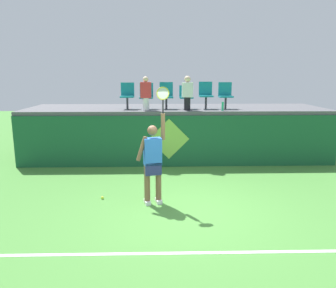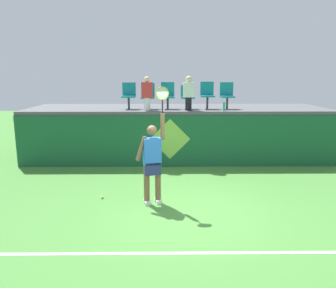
# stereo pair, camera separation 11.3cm
# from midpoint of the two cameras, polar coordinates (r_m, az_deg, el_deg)

# --- Properties ---
(ground_plane) EXTENTS (40.00, 40.00, 0.00)m
(ground_plane) POSITION_cam_midpoint_polar(r_m,az_deg,el_deg) (7.13, 2.74, -11.72)
(ground_plane) COLOR #478438
(court_back_wall) EXTENTS (10.12, 0.20, 1.62)m
(court_back_wall) POSITION_cam_midpoint_polar(r_m,az_deg,el_deg) (10.39, 1.33, 0.54)
(court_back_wall) COLOR #195633
(court_back_wall) RESTS_ON ground_plane
(spectator_platform) EXTENTS (10.12, 2.74, 0.12)m
(spectator_platform) POSITION_cam_midpoint_polar(r_m,az_deg,el_deg) (11.56, 1.04, 6.05)
(spectator_platform) COLOR #56565B
(spectator_platform) RESTS_ON court_back_wall
(court_baseline_stripe) EXTENTS (9.11, 0.08, 0.01)m
(court_baseline_stripe) POSITION_cam_midpoint_polar(r_m,az_deg,el_deg) (5.69, 3.98, -18.21)
(court_baseline_stripe) COLOR white
(court_baseline_stripe) RESTS_ON ground_plane
(tennis_player) EXTENTS (0.74, 0.34, 2.60)m
(tennis_player) POSITION_cam_midpoint_polar(r_m,az_deg,el_deg) (7.30, -3.07, -2.79)
(tennis_player) COLOR white
(tennis_player) RESTS_ON ground_plane
(tennis_ball) EXTENTS (0.07, 0.07, 0.07)m
(tennis_ball) POSITION_cam_midpoint_polar(r_m,az_deg,el_deg) (7.99, -11.64, -9.04)
(tennis_ball) COLOR #D1E533
(tennis_ball) RESTS_ON ground_plane
(water_bottle) EXTENTS (0.07, 0.07, 0.28)m
(water_bottle) POSITION_cam_midpoint_polar(r_m,az_deg,el_deg) (10.57, 9.10, 6.44)
(water_bottle) COLOR #26B272
(water_bottle) RESTS_ON spectator_platform
(stadium_chair_0) EXTENTS (0.44, 0.42, 0.86)m
(stadium_chair_0) POSITION_cam_midpoint_polar(r_m,az_deg,el_deg) (11.05, -7.32, 8.50)
(stadium_chair_0) COLOR #38383D
(stadium_chair_0) RESTS_ON spectator_platform
(stadium_chair_1) EXTENTS (0.44, 0.42, 0.85)m
(stadium_chair_1) POSITION_cam_midpoint_polar(r_m,az_deg,el_deg) (11.01, -4.04, 8.45)
(stadium_chair_1) COLOR #38383D
(stadium_chair_1) RESTS_ON spectator_platform
(stadium_chair_2) EXTENTS (0.44, 0.42, 0.87)m
(stadium_chair_2) POSITION_cam_midpoint_polar(r_m,az_deg,el_deg) (11.00, -0.60, 8.56)
(stadium_chair_2) COLOR #38383D
(stadium_chair_2) RESTS_ON spectator_platform
(stadium_chair_3) EXTENTS (0.44, 0.42, 0.77)m
(stadium_chair_3) POSITION_cam_midpoint_polar(r_m,az_deg,el_deg) (11.02, 2.85, 8.32)
(stadium_chair_3) COLOR #38383D
(stadium_chair_3) RESTS_ON spectator_platform
(stadium_chair_4) EXTENTS (0.44, 0.42, 0.89)m
(stadium_chair_4) POSITION_cam_midpoint_polar(r_m,az_deg,el_deg) (11.09, 6.24, 8.63)
(stadium_chair_4) COLOR #38383D
(stadium_chair_4) RESTS_ON spectator_platform
(stadium_chair_5) EXTENTS (0.44, 0.42, 0.87)m
(stadium_chair_5) POSITION_cam_midpoint_polar(r_m,az_deg,el_deg) (11.20, 9.58, 8.49)
(stadium_chair_5) COLOR #38383D
(stadium_chair_5) RESTS_ON spectator_platform
(spectator_0) EXTENTS (0.34, 0.20, 1.06)m
(spectator_0) POSITION_cam_midpoint_polar(r_m,az_deg,el_deg) (10.56, -4.15, 8.75)
(spectator_0) COLOR white
(spectator_0) RESTS_ON spectator_platform
(spectator_1) EXTENTS (0.34, 0.20, 1.08)m
(spectator_1) POSITION_cam_midpoint_polar(r_m,az_deg,el_deg) (10.55, 3.04, 8.87)
(spectator_1) COLOR black
(spectator_1) RESTS_ON spectator_platform
(wall_signage_mount) EXTENTS (1.27, 0.01, 1.53)m
(wall_signage_mount) POSITION_cam_midpoint_polar(r_m,az_deg,el_deg) (10.47, -0.15, -3.91)
(wall_signage_mount) COLOR #195633
(wall_signage_mount) RESTS_ON ground_plane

